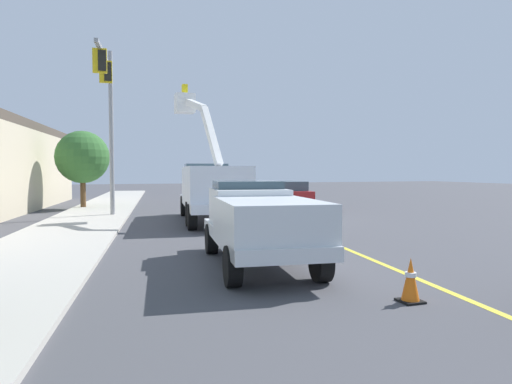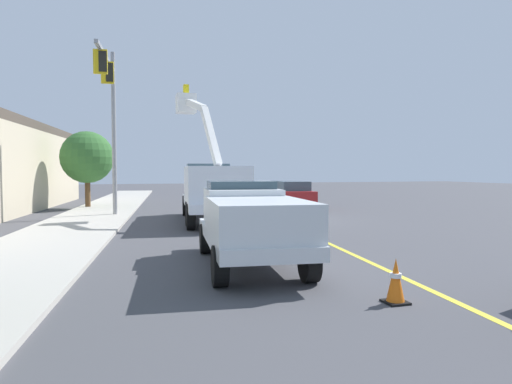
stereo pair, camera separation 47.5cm
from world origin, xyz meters
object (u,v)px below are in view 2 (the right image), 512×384
object	(u,v)px
traffic_cone_mid_rear	(263,215)
traffic_cone_trailing	(241,207)
passing_minivan	(290,193)
traffic_cone_leading	(396,281)
traffic_cone_mid_front	(302,233)
traffic_signal_mast	(110,103)
utility_bucket_truck	(212,187)
service_pickup_truck	(250,221)

from	to	relation	value
traffic_cone_mid_rear	traffic_cone_trailing	distance (m)	4.95
passing_minivan	traffic_cone_leading	xyz separation A→B (m)	(-18.98, 5.49, -0.58)
passing_minivan	traffic_cone_trailing	world-z (taller)	passing_minivan
traffic_cone_mid_front	traffic_signal_mast	distance (m)	12.46
passing_minivan	traffic_cone_mid_front	xyz separation A→B (m)	(-13.11, 4.78, -0.54)
utility_bucket_truck	traffic_cone_leading	distance (m)	13.65
traffic_cone_mid_front	traffic_cone_mid_rear	world-z (taller)	traffic_cone_mid_front
traffic_cone_leading	traffic_cone_trailing	world-z (taller)	traffic_cone_leading
traffic_cone_mid_front	traffic_signal_mast	size ratio (longest dim) A/B	0.11
passing_minivan	traffic_cone_mid_front	size ratio (longest dim) A/B	5.62
passing_minivan	traffic_signal_mast	size ratio (longest dim) A/B	0.60
traffic_cone_trailing	traffic_cone_mid_rear	bearing A→B (deg)	176.18
service_pickup_truck	passing_minivan	xyz separation A→B (m)	(15.26, -7.09, -0.15)
traffic_cone_trailing	utility_bucket_truck	bearing A→B (deg)	145.47
utility_bucket_truck	traffic_cone_leading	size ratio (longest dim) A/B	10.48
traffic_cone_mid_front	traffic_cone_mid_rear	size ratio (longest dim) A/B	1.15
service_pickup_truck	passing_minivan	size ratio (longest dim) A/B	1.16
traffic_cone_mid_rear	utility_bucket_truck	bearing A→B (deg)	52.04
traffic_cone_mid_rear	service_pickup_truck	bearing A→B (deg)	159.83
service_pickup_truck	traffic_cone_mid_rear	world-z (taller)	service_pickup_truck
passing_minivan	traffic_cone_trailing	xyz separation A→B (m)	(-2.02, 3.70, -0.63)
traffic_signal_mast	utility_bucket_truck	bearing A→B (deg)	-115.42
utility_bucket_truck	traffic_cone_leading	world-z (taller)	utility_bucket_truck
traffic_cone_leading	traffic_cone_mid_front	distance (m)	5.91
utility_bucket_truck	traffic_cone_trailing	size ratio (longest dim) A/B	11.97
traffic_cone_leading	passing_minivan	bearing A→B (deg)	-16.14
traffic_cone_trailing	traffic_cone_mid_front	bearing A→B (deg)	174.45
traffic_cone_trailing	service_pickup_truck	bearing A→B (deg)	165.68
utility_bucket_truck	service_pickup_truck	size ratio (longest dim) A/B	1.45
utility_bucket_truck	traffic_cone_trailing	world-z (taller)	utility_bucket_truck
utility_bucket_truck	traffic_cone_leading	bearing A→B (deg)	-177.73
passing_minivan	traffic_signal_mast	world-z (taller)	traffic_signal_mast
passing_minivan	traffic_signal_mast	bearing A→B (deg)	107.37
traffic_cone_leading	traffic_cone_mid_rear	distance (m)	12.12
passing_minivan	traffic_cone_mid_rear	size ratio (longest dim) A/B	6.44
traffic_cone_mid_rear	passing_minivan	bearing A→B (deg)	-30.12
service_pickup_truck	utility_bucket_truck	bearing A→B (deg)	-6.10
utility_bucket_truck	traffic_signal_mast	world-z (taller)	traffic_signal_mast
passing_minivan	utility_bucket_truck	bearing A→B (deg)	131.83
service_pickup_truck	traffic_cone_mid_front	size ratio (longest dim) A/B	6.54
traffic_cone_leading	traffic_cone_trailing	bearing A→B (deg)	-6.02
traffic_cone_mid_front	traffic_cone_trailing	xyz separation A→B (m)	(11.10, -1.08, -0.09)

